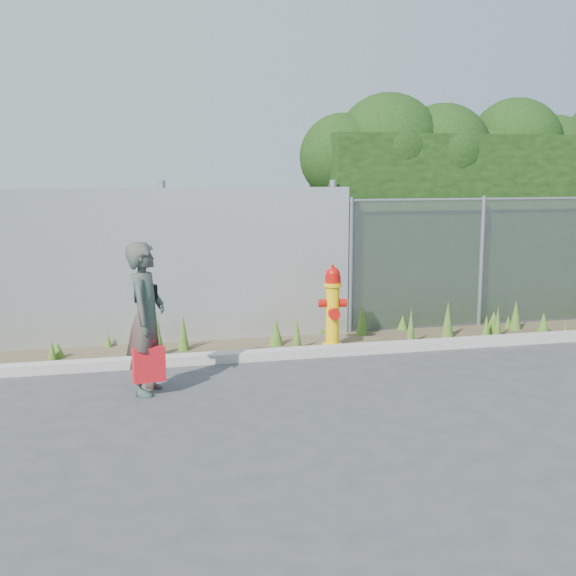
{
  "coord_description": "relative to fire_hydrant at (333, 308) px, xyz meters",
  "views": [
    {
      "loc": [
        -2.37,
        -7.17,
        2.45
      ],
      "look_at": [
        -0.3,
        1.4,
        1.0
      ],
      "focal_mm": 45.0,
      "sensor_mm": 36.0,
      "label": 1
    }
  ],
  "objects": [
    {
      "name": "chainlink_fence",
      "position": [
        3.73,
        0.84,
        0.47
      ],
      "size": [
        6.5,
        0.07,
        2.05
      ],
      "color": "gray",
      "rests_on": "ground"
    },
    {
      "name": "woman",
      "position": [
        -2.58,
        -1.44,
        0.28
      ],
      "size": [
        0.57,
        0.71,
        1.68
      ],
      "primitive_type": "imported",
      "rotation": [
        0.0,
        0.0,
        1.25
      ],
      "color": "#106956",
      "rests_on": "ground"
    },
    {
      "name": "black_shoulder_bag",
      "position": [
        -2.57,
        -1.29,
        0.53
      ],
      "size": [
        0.25,
        0.1,
        0.19
      ],
      "rotation": [
        0.0,
        0.0,
        0.08
      ],
      "color": "black"
    },
    {
      "name": "fire_hydrant",
      "position": [
        0.0,
        0.0,
        0.0
      ],
      "size": [
        0.39,
        0.35,
        1.17
      ],
      "rotation": [
        0.0,
        0.0,
        -0.15
      ],
      "color": "yellow",
      "rests_on": "ground"
    },
    {
      "name": "weed_strip",
      "position": [
        -0.56,
        0.3,
        -0.43
      ],
      "size": [
        16.0,
        1.35,
        0.54
      ],
      "color": "#4B3D2B",
      "rests_on": "ground"
    },
    {
      "name": "hedge",
      "position": [
        3.87,
        1.88,
        1.48
      ],
      "size": [
        7.64,
        1.83,
        3.68
      ],
      "color": "black",
      "rests_on": "ground"
    },
    {
      "name": "red_tote_bag",
      "position": [
        -2.57,
        -1.6,
        -0.2
      ],
      "size": [
        0.34,
        0.13,
        0.45
      ],
      "rotation": [
        0.0,
        0.0,
        0.18
      ],
      "color": "#B60A2B"
    },
    {
      "name": "corrugated_fence",
      "position": [
        -3.76,
        0.85,
        0.54
      ],
      "size": [
        8.5,
        0.21,
        2.3
      ],
      "color": "#ABAEB3",
      "rests_on": "ground"
    },
    {
      "name": "ground",
      "position": [
        -0.52,
        -2.16,
        -0.57
      ],
      "size": [
        80.0,
        80.0,
        0.0
      ],
      "primitive_type": "plane",
      "color": "#3B3B3E",
      "rests_on": "ground"
    },
    {
      "name": "curb",
      "position": [
        -0.52,
        -0.36,
        -0.51
      ],
      "size": [
        16.0,
        0.22,
        0.12
      ],
      "primitive_type": "cube",
      "color": "#A59D95",
      "rests_on": "ground"
    }
  ]
}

